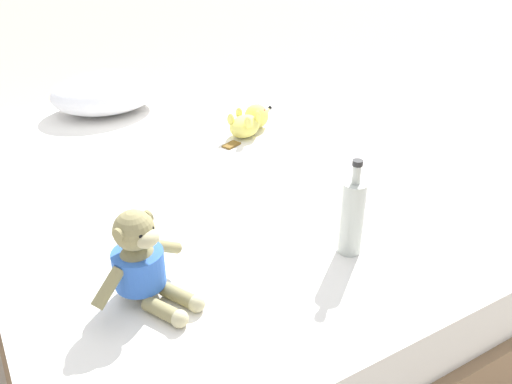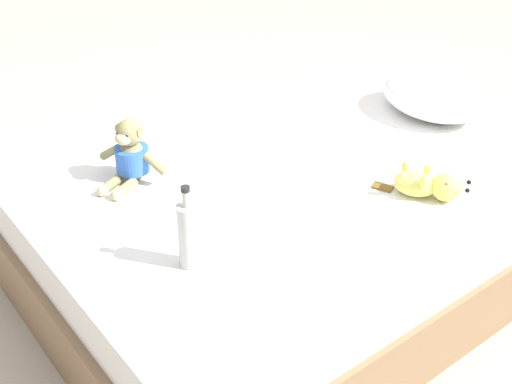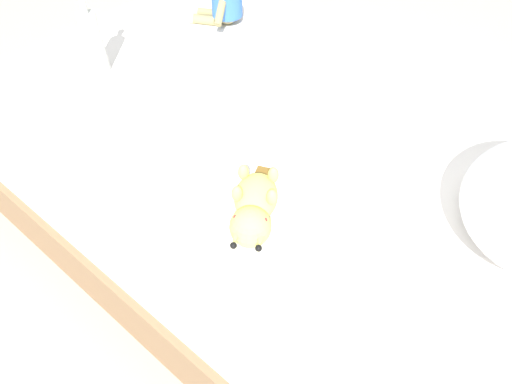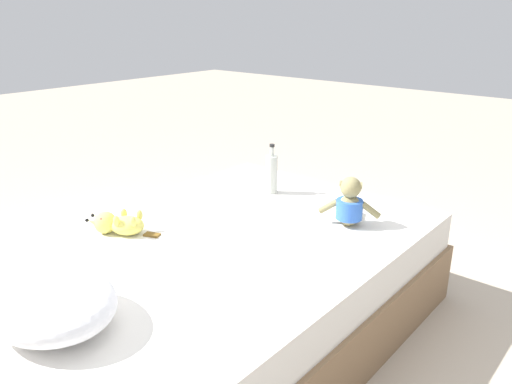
# 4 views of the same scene
# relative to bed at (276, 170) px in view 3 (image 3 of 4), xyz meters

# --- Properties ---
(ground_plane) EXTENTS (16.00, 16.00, 0.00)m
(ground_plane) POSITION_rel_bed_xyz_m (0.00, 0.00, -0.23)
(ground_plane) COLOR #B7A893
(bed) EXTENTS (1.38, 2.04, 0.47)m
(bed) POSITION_rel_bed_xyz_m (0.00, 0.00, 0.00)
(bed) COLOR #846647
(bed) RESTS_ON ground_plane
(plush_monkey) EXTENTS (0.27, 0.25, 0.24)m
(plush_monkey) POSITION_rel_bed_xyz_m (-0.35, -0.55, 0.34)
(plush_monkey) COLOR #8E8456
(plush_monkey) RESTS_ON bed
(plush_yellow_creature) EXTENTS (0.30, 0.22, 0.10)m
(plush_yellow_creature) POSITION_rel_bed_xyz_m (0.38, 0.21, 0.29)
(plush_yellow_creature) COLOR #EAE066
(plush_yellow_creature) RESTS_ON bed
(glass_bottle) EXTENTS (0.06, 0.06, 0.27)m
(glass_bottle) POSITION_rel_bed_xyz_m (0.19, -0.65, 0.35)
(glass_bottle) COLOR #B7BCB2
(glass_bottle) RESTS_ON bed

